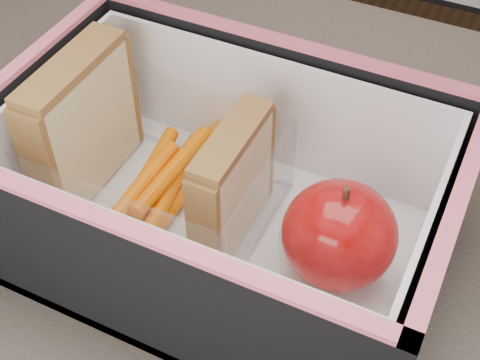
# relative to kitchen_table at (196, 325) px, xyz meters

# --- Properties ---
(kitchen_table) EXTENTS (1.20, 0.80, 0.75)m
(kitchen_table) POSITION_rel_kitchen_table_xyz_m (0.00, 0.00, 0.00)
(kitchen_table) COLOR #66584D
(kitchen_table) RESTS_ON ground
(lunch_bag) EXTENTS (0.32, 0.32, 0.29)m
(lunch_bag) POSITION_rel_kitchen_table_xyz_m (0.01, 0.03, 0.16)
(lunch_bag) COLOR black
(lunch_bag) RESTS_ON kitchen_table
(plastic_tub) EXTENTS (0.17, 0.12, 0.07)m
(plastic_tub) POSITION_rel_kitchen_table_xyz_m (-0.04, 0.03, 0.14)
(plastic_tub) COLOR white
(plastic_tub) RESTS_ON lunch_bag
(sandwich_left) EXTENTS (0.03, 0.10, 0.11)m
(sandwich_left) POSITION_rel_kitchen_table_xyz_m (-0.10, 0.03, 0.16)
(sandwich_left) COLOR beige
(sandwich_left) RESTS_ON plastic_tub
(sandwich_right) EXTENTS (0.02, 0.08, 0.09)m
(sandwich_right) POSITION_rel_kitchen_table_xyz_m (0.02, 0.03, 0.15)
(sandwich_right) COLOR beige
(sandwich_right) RESTS_ON plastic_tub
(carrot_sticks) EXTENTS (0.05, 0.14, 0.03)m
(carrot_sticks) POSITION_rel_kitchen_table_xyz_m (-0.04, 0.04, 0.12)
(carrot_sticks) COLOR #DB6300
(carrot_sticks) RESTS_ON plastic_tub
(paper_napkin) EXTENTS (0.09, 0.10, 0.01)m
(paper_napkin) POSITION_rel_kitchen_table_xyz_m (0.10, 0.02, 0.11)
(paper_napkin) COLOR white
(paper_napkin) RESTS_ON lunch_bag
(red_apple) EXTENTS (0.08, 0.08, 0.08)m
(red_apple) POSITION_rel_kitchen_table_xyz_m (0.10, 0.03, 0.15)
(red_apple) COLOR #880400
(red_apple) RESTS_ON paper_napkin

